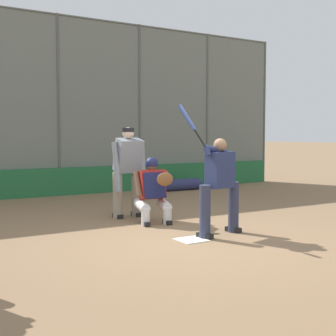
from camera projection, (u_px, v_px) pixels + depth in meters
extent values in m
plane|color=#846647|center=(191.00, 240.00, 7.20)|extent=(160.00, 160.00, 0.00)
cube|color=white|center=(191.00, 240.00, 7.20)|extent=(0.43, 0.43, 0.01)
cylinder|color=#515651|center=(264.00, 112.00, 16.26)|extent=(0.08, 0.08, 4.83)
cylinder|color=#515651|center=(207.00, 110.00, 15.00)|extent=(0.08, 0.08, 4.83)
cylinder|color=#515651|center=(140.00, 108.00, 13.74)|extent=(0.08, 0.08, 4.83)
cylinder|color=#515651|center=(58.00, 105.00, 12.48)|extent=(0.08, 0.08, 4.83)
cube|color=slate|center=(58.00, 105.00, 12.48)|extent=(14.66, 0.01, 4.83)
cylinder|color=#515651|center=(57.00, 14.00, 12.32)|extent=(14.66, 0.06, 0.06)
cube|color=#236638|center=(61.00, 182.00, 12.54)|extent=(14.37, 0.18, 0.74)
cube|color=slate|center=(124.00, 181.00, 15.86)|extent=(10.26, 1.95, 0.12)
cube|color=slate|center=(131.00, 178.00, 15.38)|extent=(10.26, 0.55, 0.44)
cube|color=#B7BABC|center=(131.00, 170.00, 15.36)|extent=(10.26, 0.24, 0.08)
cube|color=slate|center=(124.00, 172.00, 15.84)|extent=(10.26, 0.55, 0.76)
cube|color=#B7BABC|center=(124.00, 159.00, 15.81)|extent=(10.26, 0.24, 0.08)
cube|color=slate|center=(117.00, 166.00, 16.30)|extent=(10.26, 0.55, 1.08)
cube|color=#B7BABC|center=(117.00, 149.00, 16.26)|extent=(10.26, 0.24, 0.08)
cylinder|color=#2D334C|center=(233.00, 207.00, 7.78)|extent=(0.18, 0.18, 0.84)
cube|color=black|center=(233.00, 230.00, 7.81)|extent=(0.17, 0.30, 0.08)
cylinder|color=#2D334C|center=(205.00, 212.00, 7.31)|extent=(0.18, 0.18, 0.84)
cube|color=black|center=(205.00, 236.00, 7.33)|extent=(0.17, 0.30, 0.08)
cube|color=navy|center=(220.00, 170.00, 7.50)|extent=(0.50, 0.35, 0.58)
sphere|color=#936B4C|center=(220.00, 145.00, 7.47)|extent=(0.21, 0.21, 0.21)
cylinder|color=navy|center=(219.00, 151.00, 7.49)|extent=(0.60, 0.17, 0.22)
cylinder|color=navy|center=(207.00, 152.00, 7.31)|extent=(0.15, 0.17, 0.16)
sphere|color=black|center=(206.00, 148.00, 7.32)|extent=(0.04, 0.04, 0.04)
cylinder|color=black|center=(200.00, 139.00, 7.33)|extent=(0.16, 0.16, 0.29)
cylinder|color=#334789|center=(187.00, 118.00, 7.35)|extent=(0.26, 0.26, 0.42)
cylinder|color=silver|center=(167.00, 216.00, 8.49)|extent=(0.16, 0.16, 0.31)
cylinder|color=silver|center=(163.00, 205.00, 8.66)|extent=(0.26, 0.50, 0.24)
cube|color=black|center=(167.00, 222.00, 8.49)|extent=(0.14, 0.27, 0.08)
cylinder|color=silver|center=(146.00, 217.00, 8.34)|extent=(0.16, 0.16, 0.31)
cylinder|color=silver|center=(142.00, 206.00, 8.51)|extent=(0.26, 0.50, 0.24)
cube|color=black|center=(146.00, 224.00, 8.34)|extent=(0.14, 0.27, 0.08)
cube|color=maroon|center=(152.00, 185.00, 8.60)|extent=(0.51, 0.43, 0.56)
cube|color=#191E47|center=(155.00, 185.00, 8.46)|extent=(0.42, 0.20, 0.47)
sphere|color=brown|center=(152.00, 165.00, 8.58)|extent=(0.21, 0.21, 0.21)
sphere|color=#191E47|center=(152.00, 163.00, 8.58)|extent=(0.23, 0.23, 0.23)
cylinder|color=maroon|center=(165.00, 176.00, 8.42)|extent=(0.37, 0.51, 0.16)
ellipsoid|color=brown|center=(165.00, 179.00, 8.16)|extent=(0.31, 0.15, 0.24)
cylinder|color=brown|center=(138.00, 184.00, 8.50)|extent=(0.15, 0.33, 0.45)
cylinder|color=gray|center=(136.00, 194.00, 9.30)|extent=(0.19, 0.19, 0.90)
cube|color=black|center=(136.00, 214.00, 9.33)|extent=(0.12, 0.28, 0.08)
cylinder|color=gray|center=(118.00, 195.00, 9.08)|extent=(0.19, 0.19, 0.90)
cube|color=black|center=(118.00, 216.00, 9.11)|extent=(0.12, 0.28, 0.08)
cube|color=gray|center=(128.00, 155.00, 9.08)|extent=(0.50, 0.44, 0.69)
sphere|color=beige|center=(128.00, 133.00, 9.05)|extent=(0.23, 0.23, 0.23)
cylinder|color=black|center=(128.00, 130.00, 9.05)|extent=(0.24, 0.24, 0.08)
cylinder|color=gray|center=(143.00, 166.00, 9.19)|extent=(0.15, 0.25, 0.96)
cylinder|color=gray|center=(117.00, 167.00, 8.89)|extent=(0.16, 0.26, 0.96)
sphere|color=black|center=(150.00, 191.00, 13.26)|extent=(0.04, 0.04, 0.04)
cylinder|color=black|center=(147.00, 192.00, 13.09)|extent=(0.28, 0.25, 0.03)
cylinder|color=#B7BCC1|center=(142.00, 194.00, 12.69)|extent=(0.41, 0.37, 0.07)
cylinder|color=navy|center=(182.00, 185.00, 13.71)|extent=(1.09, 0.34, 0.34)
sphere|color=navy|center=(197.00, 184.00, 13.99)|extent=(0.33, 0.33, 0.33)
sphere|color=navy|center=(166.00, 186.00, 13.43)|extent=(0.33, 0.33, 0.33)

